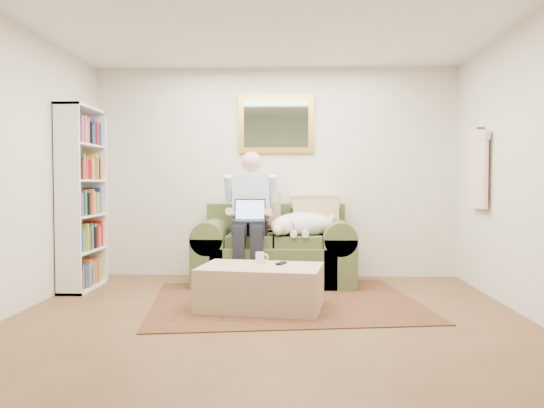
# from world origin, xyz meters

# --- Properties ---
(room_shell) EXTENTS (4.51, 5.00, 2.61)m
(room_shell) POSITION_xyz_m (0.00, 0.35, 1.30)
(room_shell) COLOR brown
(room_shell) RESTS_ON ground
(rug) EXTENTS (2.82, 2.39, 0.01)m
(rug) POSITION_xyz_m (0.15, 1.05, 0.01)
(rug) COLOR #332014
(rug) RESTS_ON room_shell
(sofa) EXTENTS (1.82, 0.92, 1.09)m
(sofa) POSITION_xyz_m (0.01, 2.01, 0.31)
(sofa) COLOR #506032
(sofa) RESTS_ON room_shell
(seated_man) EXTENTS (0.60, 0.86, 1.53)m
(seated_man) POSITION_xyz_m (-0.26, 1.84, 0.77)
(seated_man) COLOR #8CB9D8
(seated_man) RESTS_ON sofa
(laptop) EXTENTS (0.35, 0.28, 0.26)m
(laptop) POSITION_xyz_m (-0.26, 1.77, 0.80)
(laptop) COLOR black
(laptop) RESTS_ON seated_man
(sleeping_dog) EXTENTS (0.75, 0.47, 0.28)m
(sleeping_dog) POSITION_xyz_m (0.33, 1.91, 0.70)
(sleeping_dog) COLOR white
(sleeping_dog) RESTS_ON sofa
(ottoman) EXTENTS (1.19, 0.85, 0.40)m
(ottoman) POSITION_xyz_m (-0.07, 0.74, 0.20)
(ottoman) COLOR tan
(ottoman) RESTS_ON room_shell
(coffee_mug) EXTENTS (0.08, 0.08, 0.10)m
(coffee_mug) POSITION_xyz_m (-0.10, 0.94, 0.45)
(coffee_mug) COLOR white
(coffee_mug) RESTS_ON ottoman
(tv_remote) EXTENTS (0.10, 0.16, 0.02)m
(tv_remote) POSITION_xyz_m (0.11, 0.83, 0.41)
(tv_remote) COLOR black
(tv_remote) RESTS_ON ottoman
(bookshelf) EXTENTS (0.28, 0.80, 2.00)m
(bookshelf) POSITION_xyz_m (-2.10, 1.60, 1.00)
(bookshelf) COLOR white
(bookshelf) RESTS_ON room_shell
(wall_mirror) EXTENTS (0.94, 0.04, 0.72)m
(wall_mirror) POSITION_xyz_m (0.01, 2.47, 1.90)
(wall_mirror) COLOR gold
(wall_mirror) RESTS_ON room_shell
(hanging_shirt) EXTENTS (0.06, 0.52, 0.90)m
(hanging_shirt) POSITION_xyz_m (2.19, 1.60, 1.35)
(hanging_shirt) COLOR #FEDBD2
(hanging_shirt) RESTS_ON room_shell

